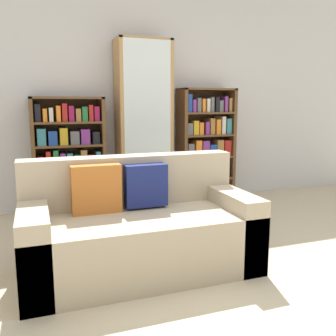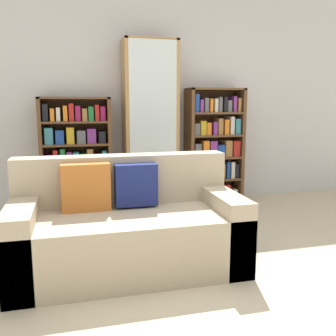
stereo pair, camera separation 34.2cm
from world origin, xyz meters
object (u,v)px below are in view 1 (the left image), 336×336
at_px(display_cabinet, 143,126).
at_px(bookshelf_right, 205,148).
at_px(couch, 139,230).
at_px(wine_bottle, 229,212).
at_px(bookshelf_left, 69,158).

distance_m(display_cabinet, bookshelf_right, 0.87).
relative_size(couch, display_cabinet, 0.86).
xyz_separation_m(couch, wine_bottle, (1.11, 0.61, -0.14)).
distance_m(couch, bookshelf_right, 2.19).
bearing_deg(wine_bottle, display_cabinet, 118.95).
xyz_separation_m(display_cabinet, wine_bottle, (0.59, -1.06, -0.81)).
bearing_deg(wine_bottle, couch, -151.30).
bearing_deg(bookshelf_left, display_cabinet, -1.06).
relative_size(display_cabinet, bookshelf_right, 1.38).
bearing_deg(bookshelf_right, bookshelf_left, 180.00).
distance_m(bookshelf_left, bookshelf_right, 1.69).
height_order(couch, bookshelf_left, bookshelf_left).
distance_m(bookshelf_right, wine_bottle, 1.22).
height_order(bookshelf_left, display_cabinet, display_cabinet).
xyz_separation_m(couch, bookshelf_left, (-0.34, 1.69, 0.33)).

